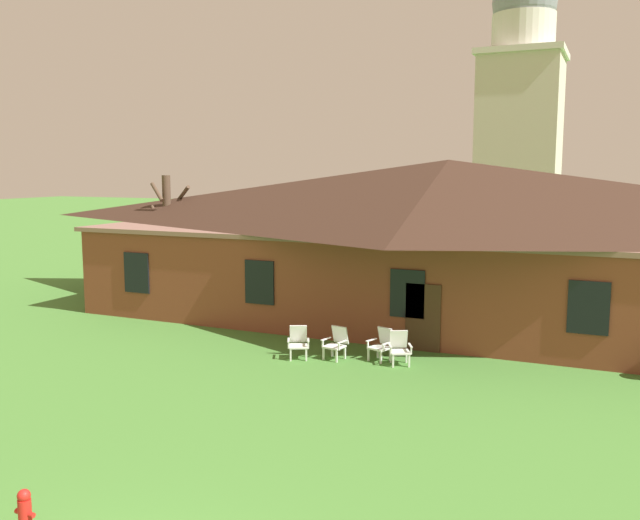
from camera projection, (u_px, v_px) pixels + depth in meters
name	position (u px, v px, depth m)	size (l,w,h in m)	color
brick_building	(447.00, 238.00, 25.06)	(27.03, 10.40, 5.91)	brown
dome_tower	(520.00, 123.00, 41.80)	(5.18, 5.18, 18.46)	beige
lawn_chair_by_porch	(298.00, 341.00, 19.90)	(0.81, 0.85, 0.96)	silver
lawn_chair_near_door	(337.00, 342.00, 19.84)	(0.72, 0.76, 0.96)	white
lawn_chair_left_end	(382.00, 343.00, 19.69)	(0.76, 0.81, 0.96)	white
lawn_chair_middle	(399.00, 347.00, 19.28)	(0.81, 0.85, 0.96)	silver
bare_tree_beside_building	(168.00, 232.00, 29.31)	(1.82, 1.84, 5.31)	brown
fire_hydrant	(25.00, 515.00, 10.15)	(0.36, 0.28, 0.79)	red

